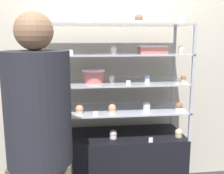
{
  "coord_description": "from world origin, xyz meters",
  "views": [
    {
      "loc": [
        -0.27,
        -2.28,
        1.52
      ],
      "look_at": [
        0.0,
        0.0,
        1.09
      ],
      "focal_mm": 42.0,
      "sensor_mm": 36.0,
      "label": 1
    }
  ],
  "objects": [
    {
      "name": "back_wall",
      "position": [
        0.0,
        0.39,
        1.3
      ],
      "size": [
        8.0,
        0.05,
        2.6
      ],
      "color": "beige",
      "rests_on": "ground_plane"
    },
    {
      "name": "display_base",
      "position": [
        0.0,
        0.0,
        0.32
      ],
      "size": [
        1.32,
        0.48,
        0.64
      ],
      "color": "black",
      "rests_on": "ground_plane"
    },
    {
      "name": "display_riser_lower",
      "position": [
        0.0,
        0.0,
        0.88
      ],
      "size": [
        1.32,
        0.48,
        0.25
      ],
      "color": "#B7B7BC",
      "rests_on": "display_base"
    },
    {
      "name": "display_riser_middle",
      "position": [
        0.0,
        0.0,
        1.13
      ],
      "size": [
        1.32,
        0.48,
        0.25
      ],
      "color": "#B7B7BC",
      "rests_on": "display_riser_lower"
    },
    {
      "name": "display_riser_upper",
      "position": [
        0.0,
        0.0,
        1.38
      ],
      "size": [
        1.32,
        0.48,
        0.25
      ],
      "color": "#B7B7BC",
      "rests_on": "display_riser_middle"
    },
    {
      "name": "display_riser_top",
      "position": [
        0.0,
        0.0,
        1.63
      ],
      "size": [
        1.32,
        0.48,
        0.25
      ],
      "color": "#B7B7BC",
      "rests_on": "display_riser_upper"
    },
    {
      "name": "layer_cake_centerpiece",
      "position": [
        -0.16,
        -0.01,
        1.2
      ],
      "size": [
        0.2,
        0.2,
        0.11
      ],
      "color": "#C66660",
      "rests_on": "display_riser_middle"
    },
    {
      "name": "sheet_cake_frosted",
      "position": [
        0.36,
        -0.01,
        1.42
      ],
      "size": [
        0.24,
        0.15,
        0.07
      ],
      "color": "#C66660",
      "rests_on": "display_riser_upper"
    },
    {
      "name": "cupcake_0",
      "position": [
        -0.61,
        -0.05,
        0.68
      ],
      "size": [
        0.06,
        0.06,
        0.08
      ],
      "color": "beige",
      "rests_on": "display_base"
    },
    {
      "name": "cupcake_1",
      "position": [
        -0.0,
        -0.09,
        0.68
      ],
      "size": [
        0.06,
        0.06,
        0.08
      ],
      "color": "white",
      "rests_on": "display_base"
    },
    {
      "name": "cupcake_2",
      "position": [
        0.59,
        -0.13,
        0.68
      ],
      "size": [
        0.06,
        0.06,
        0.08
      ],
      "color": "#CCB28C",
      "rests_on": "display_base"
    },
    {
      "name": "price_tag_0",
      "position": [
        0.31,
        -0.22,
        0.67
      ],
      "size": [
        0.04,
        0.0,
        0.04
      ],
      "color": "white",
      "rests_on": "display_base"
    },
    {
      "name": "cupcake_3",
      "position": [
        -0.58,
        -0.11,
        0.93
      ],
      "size": [
        0.07,
        0.07,
        0.07
      ],
      "color": "white",
      "rests_on": "display_riser_lower"
    },
    {
      "name": "cupcake_4",
      "position": [
        -0.29,
        -0.12,
        0.93
      ],
      "size": [
        0.07,
        0.07,
        0.07
      ],
      "color": "#CCB28C",
      "rests_on": "display_riser_lower"
    },
    {
      "name": "cupcake_5",
      "position": [
        -0.01,
        -0.12,
        0.93
      ],
      "size": [
        0.07,
        0.07,
        0.07
      ],
      "color": "#CCB28C",
      "rests_on": "display_riser_lower"
    },
    {
      "name": "cupcake_6",
      "position": [
        0.3,
        -0.08,
        0.93
      ],
      "size": [
        0.07,
        0.07,
        0.07
      ],
      "color": "white",
      "rests_on": "display_riser_lower"
    },
    {
      "name": "cupcake_7",
      "position": [
        0.58,
        -0.12,
        0.93
      ],
      "size": [
        0.07,
        0.07,
        0.07
      ],
      "color": "beige",
      "rests_on": "display_riser_lower"
    },
    {
      "name": "price_tag_1",
      "position": [
        -0.16,
        -0.22,
        0.92
      ],
      "size": [
        0.04,
        0.0,
        0.04
      ],
      "color": "white",
      "rests_on": "display_riser_lower"
    },
    {
      "name": "cupcake_8",
      "position": [
        -0.62,
        -0.06,
        1.17
      ],
      "size": [
        0.05,
        0.05,
        0.07
      ],
      "color": "white",
      "rests_on": "display_riser_middle"
    },
    {
      "name": "cupcake_9",
      "position": [
        -0.01,
        -0.04,
        1.17
      ],
      "size": [
        0.05,
        0.05,
        0.07
      ],
      "color": "beige",
      "rests_on": "display_riser_middle"
    },
    {
      "name": "cupcake_10",
      "position": [
        0.3,
        -0.07,
        1.17
      ],
      "size": [
        0.05,
        0.05,
        0.07
      ],
      "color": "white",
      "rests_on": "display_riser_middle"
    },
    {
      "name": "cupcake_11",
      "position": [
        0.61,
        -0.12,
        1.17
      ],
      "size": [
        0.05,
        0.05,
        0.07
      ],
      "color": "#CCB28C",
      "rests_on": "display_riser_middle"
    },
    {
      "name": "price_tag_2",
      "position": [
        0.11,
        -0.22,
        1.16
      ],
      "size": [
        0.04,
        0.0,
        0.04
      ],
      "color": "white",
      "rests_on": "display_riser_middle"
    },
    {
      "name": "cupcake_12",
      "position": [
        -0.6,
        -0.1,
        1.42
      ],
      "size": [
        0.05,
        0.05,
        0.07
      ],
      "color": "#CCB28C",
      "rests_on": "display_riser_upper"
    },
    {
      "name": "cupcake_13",
      "position": [
        0.01,
        -0.05,
        1.42
      ],
      "size": [
        0.05,
        0.05,
        0.07
      ],
      "color": "beige",
      "rests_on": "display_riser_upper"
    },
    {
      "name": "cupcake_14",
      "position": [
        0.59,
        -0.09,
        1.42
      ],
      "size": [
        0.05,
        0.05,
        0.07
      ],
      "color": "#CCB28C",
      "rests_on": "display_riser_upper"
    },
    {
      "name": "price_tag_3",
      "position": [
        -0.35,
        -0.22,
        1.41
      ],
      "size": [
        0.04,
        0.0,
        0.04
      ],
      "color": "white",
      "rests_on": "display_riser_upper"
    },
    {
      "name": "cupcake_15",
      "position": [
        -0.59,
        -0.12,
        1.68
      ],
      "size": [
        0.07,
        0.07,
        0.08
      ],
      "color": "#CCB28C",
      "rests_on": "display_riser_top"
    },
    {
      "name": "cupcake_16",
      "position": [
        -0.2,
        -0.04,
        1.68
      ],
      "size": [
        0.07,
        0.07,
        0.08
      ],
      "color": "beige",
      "rests_on": "display_riser_top"
    },
    {
      "name": "cupcake_17",
      "position": [
        0.21,
        -0.12,
        1.68
      ],
      "size": [
        0.07,
        0.07,
        0.08
      ],
      "color": "white",
      "rests_on": "display_riser_top"
    },
    {
      "name": "cupcake_18",
      "position": [
        0.61,
        -0.05,
        1.68
      ],
      "size": [
        0.07,
        0.07,
        0.08
      ],
      "color": "beige",
      "rests_on": "display_riser_top"
    },
    {
      "name": "price_tag_4",
      "position": [
        -0.08,
        -0.22,
        1.66
      ],
      "size": [
        0.04,
        0.0,
        0.04
      ],
      "color": "white",
      "rests_on": "display_riser_top"
    },
    {
      "name": "donut_glazed",
      "position": [
        -0.26,
        -0.01,
        1.66
      ],
      "size": [
        0.12,
        0.12,
        0.03
      ],
      "color": "#EFE5CC",
      "rests_on": "display_riser_top"
    },
    {
      "name": "customer_figure",
      "position": [
        -0.53,
        -0.75,
        0.89
      ],
      "size": [
        0.39,
        0.39,
        1.67
      ],
      "color": "brown",
      "rests_on": "ground_plane"
    }
  ]
}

